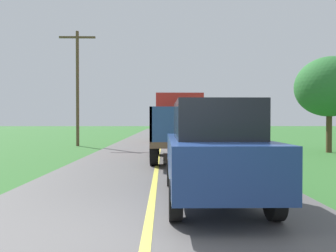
{
  "coord_description": "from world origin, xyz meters",
  "views": [
    {
      "loc": [
        0.22,
        -4.09,
        1.62
      ],
      "look_at": [
        0.44,
        10.42,
        1.4
      ],
      "focal_mm": 32.39,
      "sensor_mm": 36.0,
      "label": 1
    }
  ],
  "objects_px": {
    "banana_truck_near": "(180,125)",
    "roadside_tree_near_left": "(329,87)",
    "following_car": "(212,150)",
    "utility_pole_roadside": "(77,84)",
    "banana_truck_far": "(174,123)"
  },
  "relations": [
    {
      "from": "banana_truck_near",
      "to": "roadside_tree_near_left",
      "type": "height_order",
      "value": "roadside_tree_near_left"
    },
    {
      "from": "banana_truck_near",
      "to": "following_car",
      "type": "xyz_separation_m",
      "value": [
        0.24,
        -7.15,
        -0.4
      ]
    },
    {
      "from": "banana_truck_far",
      "to": "roadside_tree_near_left",
      "type": "relative_size",
      "value": 1.17
    },
    {
      "from": "utility_pole_roadside",
      "to": "roadside_tree_near_left",
      "type": "relative_size",
      "value": 1.51
    },
    {
      "from": "roadside_tree_near_left",
      "to": "following_car",
      "type": "relative_size",
      "value": 1.21
    },
    {
      "from": "banana_truck_near",
      "to": "roadside_tree_near_left",
      "type": "xyz_separation_m",
      "value": [
        7.92,
        2.59,
        1.95
      ]
    },
    {
      "from": "banana_truck_far",
      "to": "utility_pole_roadside",
      "type": "xyz_separation_m",
      "value": [
        -6.51,
        -3.75,
        2.65
      ]
    },
    {
      "from": "banana_truck_near",
      "to": "roadside_tree_near_left",
      "type": "distance_m",
      "value": 8.56
    },
    {
      "from": "following_car",
      "to": "banana_truck_near",
      "type": "bearing_deg",
      "value": 91.95
    },
    {
      "from": "banana_truck_near",
      "to": "following_car",
      "type": "distance_m",
      "value": 7.16
    },
    {
      "from": "banana_truck_far",
      "to": "roadside_tree_near_left",
      "type": "distance_m",
      "value": 11.42
    },
    {
      "from": "banana_truck_far",
      "to": "utility_pole_roadside",
      "type": "distance_m",
      "value": 7.97
    },
    {
      "from": "roadside_tree_near_left",
      "to": "following_car",
      "type": "distance_m",
      "value": 12.62
    },
    {
      "from": "utility_pole_roadside",
      "to": "following_car",
      "type": "xyz_separation_m",
      "value": [
        6.61,
        -14.12,
        -3.04
      ]
    },
    {
      "from": "banana_truck_near",
      "to": "banana_truck_far",
      "type": "relative_size",
      "value": 1.0
    }
  ]
}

